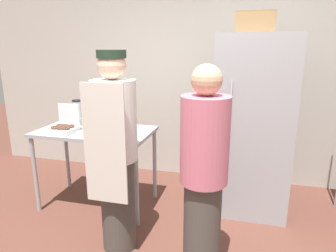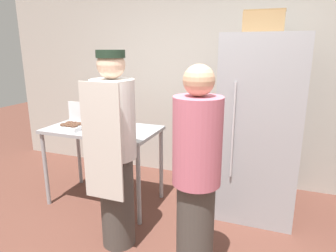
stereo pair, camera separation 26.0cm
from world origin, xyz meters
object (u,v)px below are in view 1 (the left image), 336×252
at_px(donut_box, 64,128).
at_px(cardboard_storage_box, 255,23).
at_px(refrigerator, 252,126).
at_px(person_baker, 116,152).
at_px(blender_pitcher, 78,114).
at_px(person_customer, 204,176).

xyz_separation_m(donut_box, cardboard_storage_box, (1.86, 0.65, 1.05)).
bearing_deg(refrigerator, person_baker, -136.70).
relative_size(donut_box, cardboard_storage_box, 0.73).
xyz_separation_m(refrigerator, blender_pitcher, (-1.93, -0.23, 0.07)).
bearing_deg(blender_pitcher, person_customer, -31.28).
distance_m(refrigerator, cardboard_storage_box, 1.05).
relative_size(refrigerator, blender_pitcher, 6.49).
height_order(blender_pitcher, cardboard_storage_box, cardboard_storage_box).
distance_m(blender_pitcher, person_customer, 1.87).
bearing_deg(donut_box, person_customer, -22.09).
relative_size(refrigerator, cardboard_storage_box, 4.79).
relative_size(refrigerator, person_customer, 1.14).
height_order(refrigerator, blender_pitcher, refrigerator).
relative_size(blender_pitcher, cardboard_storage_box, 0.74).
xyz_separation_m(blender_pitcher, person_customer, (1.59, -0.97, -0.17)).
height_order(refrigerator, donut_box, refrigerator).
bearing_deg(cardboard_storage_box, person_baker, -133.42).
bearing_deg(cardboard_storage_box, donut_box, -160.84).
bearing_deg(blender_pitcher, person_baker, -44.29).
xyz_separation_m(refrigerator, cardboard_storage_box, (-0.04, 0.08, 1.04)).
xyz_separation_m(cardboard_storage_box, person_baker, (-1.06, -1.12, -1.08)).
xyz_separation_m(refrigerator, donut_box, (-1.90, -0.56, -0.01)).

